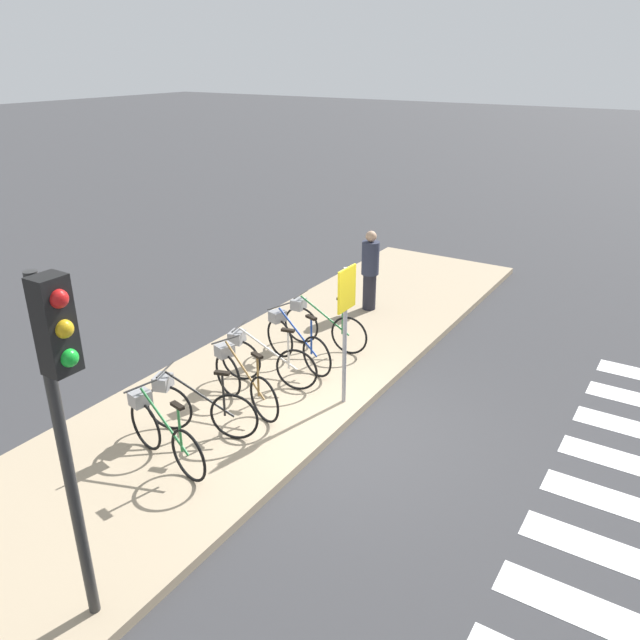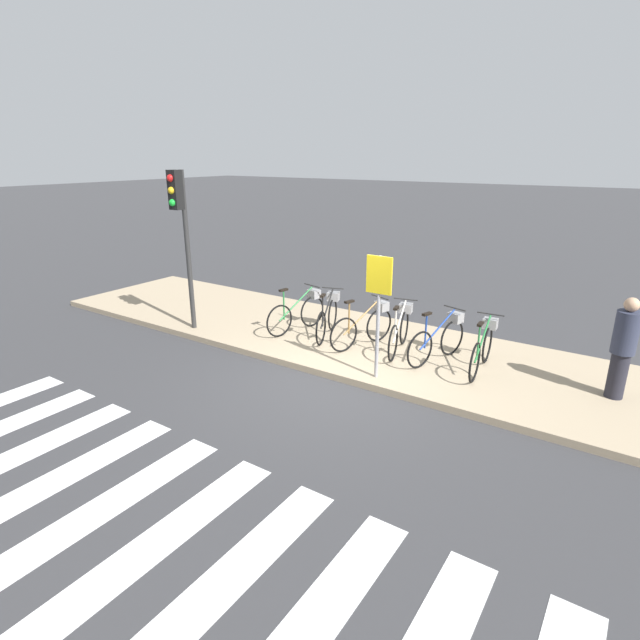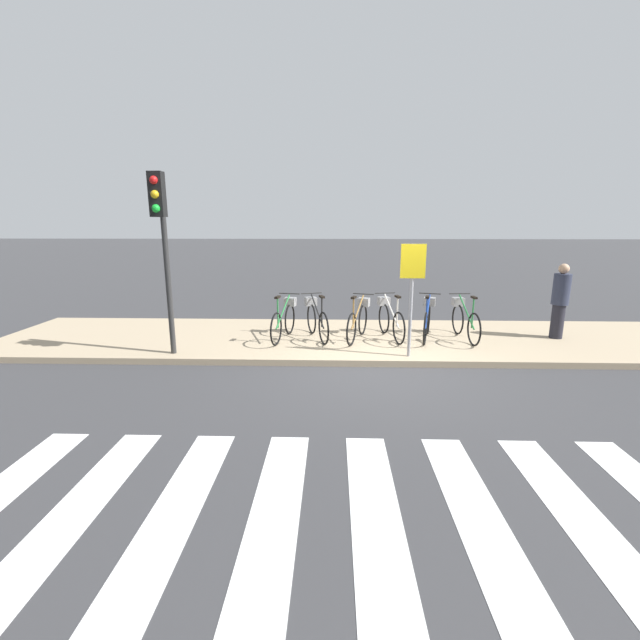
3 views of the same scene
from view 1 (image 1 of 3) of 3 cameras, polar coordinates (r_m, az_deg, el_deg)
ground_plane at (r=8.71m, az=2.00°, el=-10.24°), size 120.00×120.00×0.00m
sidewalk at (r=9.49m, az=-6.66°, el=-6.94°), size 15.99×3.29×0.12m
parked_bicycle_0 at (r=7.98m, az=-14.33°, el=-9.74°), size 0.50×1.57×0.98m
parked_bicycle_1 at (r=8.42m, az=-11.45°, el=-7.60°), size 0.63×1.53×0.98m
parked_bicycle_2 at (r=8.95m, az=-7.20°, el=-5.30°), size 0.63×1.53×0.98m
parked_bicycle_3 at (r=9.49m, az=-5.28°, el=-3.48°), size 0.51×1.57×0.98m
parked_bicycle_4 at (r=10.04m, az=-2.40°, el=-1.81°), size 0.59×1.54×0.98m
parked_bicycle_5 at (r=10.62m, az=-0.02°, el=-0.34°), size 0.46×1.59×0.98m
pedestrian at (r=12.16m, az=4.60°, el=4.67°), size 0.34×0.34×1.59m
traffic_light at (r=5.13m, az=-22.59°, el=-5.74°), size 0.24×0.40×3.26m
sign_post at (r=8.55m, az=2.37°, el=0.66°), size 0.44×0.07×2.05m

